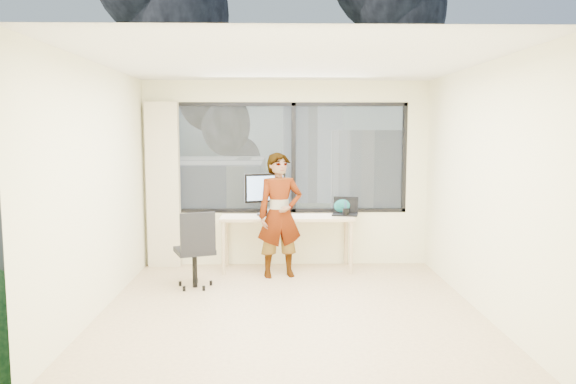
{
  "coord_description": "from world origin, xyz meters",
  "views": [
    {
      "loc": [
        -0.15,
        -5.64,
        1.89
      ],
      "look_at": [
        0.0,
        1.0,
        1.15
      ],
      "focal_mm": 33.67,
      "sensor_mm": 36.0,
      "label": 1
    }
  ],
  "objects_px": {
    "monitor": "(265,194)",
    "game_console": "(274,211)",
    "person": "(280,215)",
    "chair": "(194,248)",
    "desk": "(287,243)",
    "handbag": "(343,206)",
    "laptop": "(345,207)"
  },
  "relations": [
    {
      "from": "monitor",
      "to": "game_console",
      "type": "bearing_deg",
      "value": 36.77
    },
    {
      "from": "person",
      "to": "monitor",
      "type": "distance_m",
      "value": 0.52
    },
    {
      "from": "chair",
      "to": "game_console",
      "type": "height_order",
      "value": "chair"
    },
    {
      "from": "desk",
      "to": "handbag",
      "type": "distance_m",
      "value": 0.94
    },
    {
      "from": "laptop",
      "to": "handbag",
      "type": "bearing_deg",
      "value": 104.5
    },
    {
      "from": "game_console",
      "to": "handbag",
      "type": "distance_m",
      "value": 0.98
    },
    {
      "from": "desk",
      "to": "monitor",
      "type": "relative_size",
      "value": 3.08
    },
    {
      "from": "monitor",
      "to": "desk",
      "type": "bearing_deg",
      "value": -32.54
    },
    {
      "from": "laptop",
      "to": "monitor",
      "type": "bearing_deg",
      "value": -170.45
    },
    {
      "from": "desk",
      "to": "person",
      "type": "xyz_separation_m",
      "value": [
        -0.1,
        -0.35,
        0.44
      ]
    },
    {
      "from": "person",
      "to": "monitor",
      "type": "bearing_deg",
      "value": 102.66
    },
    {
      "from": "game_console",
      "to": "handbag",
      "type": "xyz_separation_m",
      "value": [
        0.98,
        -0.08,
        0.07
      ]
    },
    {
      "from": "desk",
      "to": "monitor",
      "type": "bearing_deg",
      "value": 166.7
    },
    {
      "from": "game_console",
      "to": "person",
      "type": "bearing_deg",
      "value": -60.99
    },
    {
      "from": "handbag",
      "to": "game_console",
      "type": "bearing_deg",
      "value": 162.98
    },
    {
      "from": "laptop",
      "to": "handbag",
      "type": "xyz_separation_m",
      "value": [
        -0.01,
        0.15,
        -0.01
      ]
    },
    {
      "from": "desk",
      "to": "game_console",
      "type": "height_order",
      "value": "game_console"
    },
    {
      "from": "chair",
      "to": "game_console",
      "type": "xyz_separation_m",
      "value": [
        0.96,
        1.09,
        0.3
      ]
    },
    {
      "from": "monitor",
      "to": "chair",
      "type": "bearing_deg",
      "value": -152.03
    },
    {
      "from": "game_console",
      "to": "chair",
      "type": "bearing_deg",
      "value": -110.36
    },
    {
      "from": "monitor",
      "to": "handbag",
      "type": "height_order",
      "value": "monitor"
    },
    {
      "from": "laptop",
      "to": "handbag",
      "type": "relative_size",
      "value": 1.37
    },
    {
      "from": "monitor",
      "to": "laptop",
      "type": "xyz_separation_m",
      "value": [
        1.1,
        -0.05,
        -0.18
      ]
    },
    {
      "from": "game_console",
      "to": "laptop",
      "type": "bearing_deg",
      "value": 8.23
    },
    {
      "from": "monitor",
      "to": "game_console",
      "type": "distance_m",
      "value": 0.33
    },
    {
      "from": "person",
      "to": "desk",
      "type": "bearing_deg",
      "value": 61.26
    },
    {
      "from": "chair",
      "to": "monitor",
      "type": "bearing_deg",
      "value": 25.76
    },
    {
      "from": "chair",
      "to": "game_console",
      "type": "distance_m",
      "value": 1.48
    },
    {
      "from": "monitor",
      "to": "game_console",
      "type": "relative_size",
      "value": 2.08
    },
    {
      "from": "chair",
      "to": "desk",
      "type": "bearing_deg",
      "value": 14.82
    },
    {
      "from": "chair",
      "to": "monitor",
      "type": "height_order",
      "value": "monitor"
    },
    {
      "from": "person",
      "to": "chair",
      "type": "bearing_deg",
      "value": -167.77
    }
  ]
}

